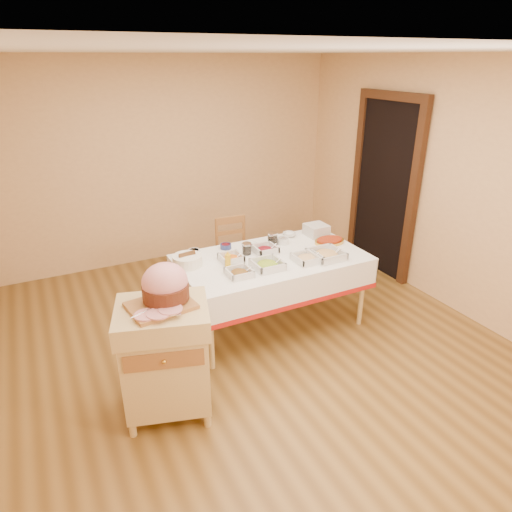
# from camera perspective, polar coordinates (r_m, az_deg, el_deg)

# --- Properties ---
(room_shell) EXTENTS (5.00, 5.00, 5.00)m
(room_shell) POSITION_cam_1_polar(r_m,az_deg,el_deg) (3.89, 0.28, 4.77)
(room_shell) COLOR brown
(room_shell) RESTS_ON ground
(doorway) EXTENTS (0.09, 1.10, 2.20)m
(doorway) POSITION_cam_1_polar(r_m,az_deg,el_deg) (5.88, 15.79, 8.55)
(doorway) COLOR black
(doorway) RESTS_ON ground
(dining_table) EXTENTS (1.82, 1.02, 0.76)m
(dining_table) POSITION_cam_1_polar(r_m,az_deg,el_deg) (4.54, 1.92, -1.97)
(dining_table) COLOR #D3B674
(dining_table) RESTS_ON ground
(butcher_cart) EXTENTS (0.79, 0.71, 0.93)m
(butcher_cart) POSITION_cam_1_polar(r_m,az_deg,el_deg) (3.53, -11.23, -11.96)
(butcher_cart) COLOR #D3B674
(butcher_cart) RESTS_ON ground
(dining_chair) EXTENTS (0.42, 0.40, 0.87)m
(dining_chair) POSITION_cam_1_polar(r_m,az_deg,el_deg) (5.31, -2.71, 0.21)
(dining_chair) COLOR #9C6633
(dining_chair) RESTS_ON ground
(ham_on_board) EXTENTS (0.47, 0.45, 0.31)m
(ham_on_board) POSITION_cam_1_polar(r_m,az_deg,el_deg) (3.30, -11.35, -3.85)
(ham_on_board) COLOR #9C6633
(ham_on_board) RESTS_ON butcher_cart
(serving_dish_a) EXTENTS (0.22, 0.21, 0.09)m
(serving_dish_a) POSITION_cam_1_polar(r_m,az_deg,el_deg) (4.08, -2.10, -2.09)
(serving_dish_a) COLOR silver
(serving_dish_a) RESTS_ON dining_table
(serving_dish_b) EXTENTS (0.26, 0.26, 0.11)m
(serving_dish_b) POSITION_cam_1_polar(r_m,az_deg,el_deg) (4.22, 1.43, -1.08)
(serving_dish_b) COLOR silver
(serving_dish_b) RESTS_ON dining_table
(serving_dish_c) EXTENTS (0.24, 0.24, 0.10)m
(serving_dish_c) POSITION_cam_1_polar(r_m,az_deg,el_deg) (4.39, 6.39, -0.27)
(serving_dish_c) COLOR silver
(serving_dish_c) RESTS_ON dining_table
(serving_dish_d) EXTENTS (0.30, 0.30, 0.11)m
(serving_dish_d) POSITION_cam_1_polar(r_m,az_deg,el_deg) (4.48, 8.78, 0.19)
(serving_dish_d) COLOR silver
(serving_dish_d) RESTS_ON dining_table
(serving_dish_e) EXTENTS (0.22, 0.21, 0.10)m
(serving_dish_e) POSITION_cam_1_polar(r_m,az_deg,el_deg) (4.37, -3.12, -0.26)
(serving_dish_e) COLOR silver
(serving_dish_e) RESTS_ON dining_table
(serving_dish_f) EXTENTS (0.23, 0.22, 0.10)m
(serving_dish_f) POSITION_cam_1_polar(r_m,az_deg,el_deg) (4.56, 1.15, 0.84)
(serving_dish_f) COLOR silver
(serving_dish_f) RESTS_ON dining_table
(small_bowl_left) EXTENTS (0.12, 0.12, 0.05)m
(small_bowl_left) POSITION_cam_1_polar(r_m,az_deg,el_deg) (4.54, -7.75, 0.49)
(small_bowl_left) COLOR silver
(small_bowl_left) RESTS_ON dining_table
(small_bowl_mid) EXTENTS (0.12, 0.12, 0.05)m
(small_bowl_mid) POSITION_cam_1_polar(r_m,az_deg,el_deg) (4.66, -3.80, 1.25)
(small_bowl_mid) COLOR navy
(small_bowl_mid) RESTS_ON dining_table
(small_bowl_right) EXTENTS (0.12, 0.12, 0.06)m
(small_bowl_right) POSITION_cam_1_polar(r_m,az_deg,el_deg) (4.78, 3.35, 1.95)
(small_bowl_right) COLOR silver
(small_bowl_right) RESTS_ON dining_table
(bowl_white_imported) EXTENTS (0.19, 0.19, 0.04)m
(bowl_white_imported) POSITION_cam_1_polar(r_m,az_deg,el_deg) (4.71, -0.78, 1.42)
(bowl_white_imported) COLOR silver
(bowl_white_imported) RESTS_ON dining_table
(bowl_small_imported) EXTENTS (0.17, 0.17, 0.04)m
(bowl_small_imported) POSITION_cam_1_polar(r_m,az_deg,el_deg) (4.98, 4.17, 2.69)
(bowl_small_imported) COLOR silver
(bowl_small_imported) RESTS_ON dining_table
(preserve_jar_left) EXTENTS (0.09, 0.09, 0.12)m
(preserve_jar_left) POSITION_cam_1_polar(r_m,az_deg,el_deg) (4.51, -1.17, 0.86)
(preserve_jar_left) COLOR silver
(preserve_jar_left) RESTS_ON dining_table
(preserve_jar_right) EXTENTS (0.11, 0.11, 0.14)m
(preserve_jar_right) POSITION_cam_1_polar(r_m,az_deg,el_deg) (4.73, 2.07, 2.08)
(preserve_jar_right) COLOR silver
(preserve_jar_right) RESTS_ON dining_table
(mustard_bottle) EXTENTS (0.05, 0.05, 0.17)m
(mustard_bottle) POSITION_cam_1_polar(r_m,az_deg,el_deg) (4.21, -3.54, -0.55)
(mustard_bottle) COLOR gold
(mustard_bottle) RESTS_ON dining_table
(bread_basket) EXTENTS (0.28, 0.28, 0.12)m
(bread_basket) POSITION_cam_1_polar(r_m,az_deg,el_deg) (4.31, -8.57, -0.53)
(bread_basket) COLOR white
(bread_basket) RESTS_ON dining_table
(plate_stack) EXTENTS (0.22, 0.22, 0.12)m
(plate_stack) POSITION_cam_1_polar(r_m,az_deg,el_deg) (5.03, 7.55, 3.25)
(plate_stack) COLOR silver
(plate_stack) RESTS_ON dining_table
(brass_platter) EXTENTS (0.33, 0.24, 0.04)m
(brass_platter) POSITION_cam_1_polar(r_m,az_deg,el_deg) (4.86, 9.15, 1.87)
(brass_platter) COLOR gold
(brass_platter) RESTS_ON dining_table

